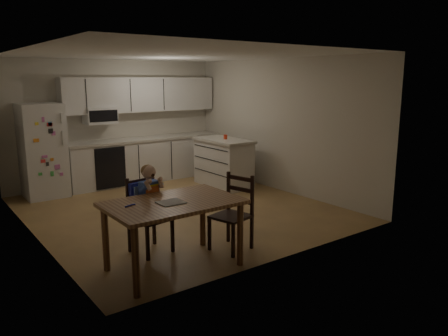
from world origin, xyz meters
name	(u,v)px	position (x,y,z in m)	size (l,w,h in m)	color
room	(163,131)	(0.00, 0.48, 1.25)	(4.52, 5.01, 2.51)	olive
refrigerator	(43,151)	(-1.55, 2.15, 0.85)	(0.72, 0.70, 1.70)	silver
kitchen_run	(144,139)	(0.50, 2.24, 0.88)	(3.37, 0.62, 2.15)	silver
kitchen_island	(223,162)	(1.56, 0.86, 0.48)	(0.68, 1.29, 0.95)	silver
red_cup	(225,137)	(1.58, 0.81, 1.00)	(0.07, 0.07, 0.09)	red
dining_table	(173,210)	(-1.21, -1.96, 0.68)	(1.47, 0.95, 0.79)	brown
napkin	(171,202)	(-1.27, -2.00, 0.79)	(0.27, 0.24, 0.01)	silver
toddler_spoon	(129,206)	(-1.69, -1.85, 0.80)	(0.02, 0.02, 0.12)	#272EBA
chair_booster	(148,200)	(-1.22, -1.34, 0.67)	(0.48, 0.48, 1.11)	black
chair_side	(235,207)	(-0.27, -1.88, 0.54)	(0.51, 0.51, 0.95)	black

